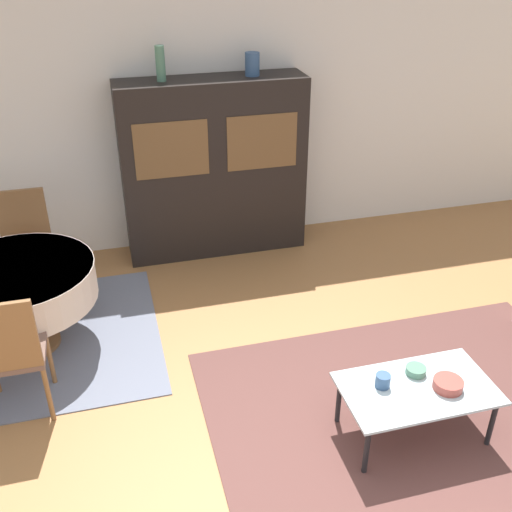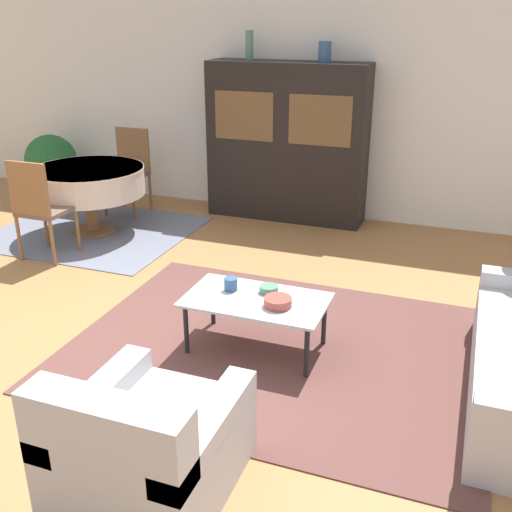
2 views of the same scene
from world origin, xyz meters
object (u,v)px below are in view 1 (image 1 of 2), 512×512
at_px(coffee_table, 417,392).
at_px(vase_short, 252,64).
at_px(dining_chair_near, 9,351).
at_px(vase_tall, 160,64).
at_px(dining_table, 18,285).
at_px(bowl, 448,384).
at_px(bowl_small, 416,370).
at_px(dining_chair_far, 25,240).
at_px(cup, 383,381).
at_px(display_cabinet, 214,168).

relative_size(coffee_table, vase_short, 4.75).
bearing_deg(dining_chair_near, coffee_table, -18.84).
bearing_deg(vase_tall, dining_table, -137.01).
bearing_deg(coffee_table, bowl, -17.67).
bearing_deg(bowl_small, coffee_table, -111.63).
relative_size(coffee_table, vase_tall, 3.20).
bearing_deg(dining_chair_near, bowl_small, -15.97).
xyz_separation_m(coffee_table, vase_tall, (-1.21, 3.04, 1.60)).
xyz_separation_m(dining_table, vase_short, (2.28, 1.31, 1.33)).
height_order(dining_chair_far, vase_tall, vase_tall).
relative_size(dining_table, bowl_small, 8.85).
distance_m(coffee_table, vase_short, 3.43).
relative_size(bowl, vase_tall, 0.62).
xyz_separation_m(dining_chair_near, cup, (2.39, -0.82, -0.11)).
bearing_deg(bowl_small, cup, -168.01).
bearing_deg(dining_table, vase_short, 29.86).
bearing_deg(dining_chair_far, vase_short, -168.33).
distance_m(dining_table, dining_chair_near, 0.84).
distance_m(bowl, vase_tall, 3.72).
xyz_separation_m(dining_chair_far, bowl, (2.80, -2.62, -0.13)).
bearing_deg(cup, vase_short, 92.16).
bearing_deg(display_cabinet, vase_short, 0.13).
relative_size(dining_chair_far, bowl_small, 7.35).
height_order(coffee_table, bowl_small, bowl_small).
distance_m(dining_chair_near, bowl_small, 2.78).
xyz_separation_m(dining_table, bowl_small, (2.67, -1.60, -0.16)).
xyz_separation_m(dining_chair_far, bowl_small, (2.67, -2.44, -0.14)).
bearing_deg(dining_chair_far, bowl, 136.84).
distance_m(cup, bowl_small, 0.28).
height_order(display_cabinet, dining_table, display_cabinet).
xyz_separation_m(dining_chair_near, vase_short, (2.28, 2.14, 1.35)).
height_order(dining_chair_far, vase_short, vase_short).
distance_m(cup, vase_tall, 3.47).
xyz_separation_m(bowl, bowl_small, (-0.13, 0.19, -0.01)).
relative_size(cup, bowl, 0.50).
bearing_deg(bowl, vase_tall, 114.30).
relative_size(display_cabinet, vase_tall, 5.81).
relative_size(dining_table, bowl, 6.19).
relative_size(bowl_small, vase_tall, 0.43).
distance_m(dining_chair_near, vase_short, 3.41).
xyz_separation_m(coffee_table, dining_chair_near, (-2.61, 0.89, 0.20)).
relative_size(vase_tall, vase_short, 1.48).
xyz_separation_m(dining_chair_near, bowl, (2.80, -0.95, -0.13)).
bearing_deg(dining_chair_far, display_cabinet, -165.89).
relative_size(coffee_table, bowl, 5.20).
xyz_separation_m(dining_table, cup, (2.39, -1.66, -0.13)).
distance_m(coffee_table, dining_table, 3.14).
bearing_deg(cup, dining_table, 145.23).
bearing_deg(bowl_small, display_cabinet, 105.37).
distance_m(bowl, vase_short, 3.47).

